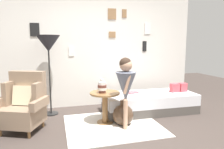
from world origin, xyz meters
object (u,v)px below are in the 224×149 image
(armchair, at_px, (24,104))
(demijohn_near, at_px, (123,115))
(floor_lamp, at_px, (48,46))
(book_on_daybed, at_px, (132,92))
(side_table, at_px, (105,101))
(daybed, at_px, (149,103))
(person_child, at_px, (126,83))
(vase_striped, at_px, (102,87))

(armchair, height_order, demijohn_near, armchair)
(floor_lamp, height_order, book_on_daybed, floor_lamp)
(side_table, relative_size, floor_lamp, 0.36)
(daybed, xyz_separation_m, side_table, (-1.05, -0.35, 0.20))
(floor_lamp, bearing_deg, demijohn_near, -37.21)
(side_table, bearing_deg, floor_lamp, 141.42)
(side_table, xyz_separation_m, demijohn_near, (0.28, -0.18, -0.21))
(daybed, bearing_deg, demijohn_near, -144.97)
(armchair, bearing_deg, book_on_daybed, 11.35)
(floor_lamp, relative_size, person_child, 1.32)
(book_on_daybed, bearing_deg, armchair, -168.65)
(daybed, xyz_separation_m, vase_striped, (-1.10, -0.38, 0.47))
(floor_lamp, bearing_deg, person_child, -41.99)
(daybed, distance_m, demijohn_near, 0.93)
(floor_lamp, xyz_separation_m, demijohn_near, (1.24, -0.94, -1.20))
(daybed, distance_m, side_table, 1.12)
(side_table, distance_m, floor_lamp, 1.57)
(daybed, xyz_separation_m, book_on_daybed, (-0.34, 0.13, 0.22))
(vase_striped, distance_m, book_on_daybed, 0.96)
(armchair, relative_size, vase_striped, 3.85)
(vase_striped, height_order, demijohn_near, vase_striped)
(book_on_daybed, bearing_deg, daybed, -21.27)
(armchair, xyz_separation_m, side_table, (1.37, -0.07, -0.04))
(vase_striped, bearing_deg, side_table, 23.20)
(floor_lamp, xyz_separation_m, person_child, (1.22, -1.10, -0.61))
(floor_lamp, xyz_separation_m, book_on_daybed, (1.66, -0.28, -0.98))
(demijohn_near, bearing_deg, armchair, 171.44)
(side_table, bearing_deg, person_child, -51.54)
(person_child, height_order, demijohn_near, person_child)
(person_child, bearing_deg, side_table, 128.46)
(daybed, relative_size, side_table, 3.37)
(daybed, height_order, floor_lamp, floor_lamp)
(armchair, xyz_separation_m, demijohn_near, (1.65, -0.25, -0.25))
(side_table, height_order, book_on_daybed, side_table)
(floor_lamp, height_order, demijohn_near, floor_lamp)
(vase_striped, relative_size, person_child, 0.21)
(demijohn_near, bearing_deg, daybed, 35.03)
(side_table, xyz_separation_m, book_on_daybed, (0.71, 0.49, 0.01))
(side_table, bearing_deg, armchair, 177.11)
(daybed, distance_m, book_on_daybed, 0.42)
(armchair, distance_m, side_table, 1.37)
(person_child, bearing_deg, book_on_daybed, 62.06)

